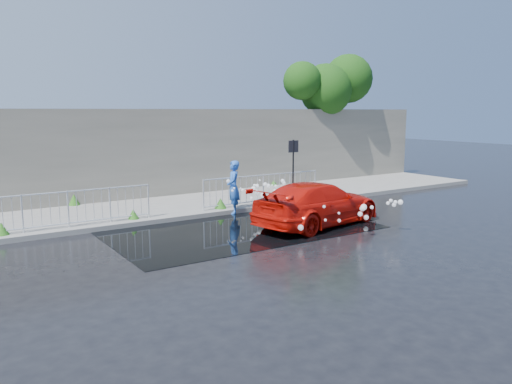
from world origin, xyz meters
TOP-DOWN VIEW (x-y plane):
  - ground at (0.00, 0.00)m, footprint 90.00×90.00m
  - pavement at (0.00, 5.00)m, footprint 30.00×4.00m
  - curb at (0.00, 3.00)m, footprint 30.00×0.25m
  - retaining_wall at (0.00, 7.20)m, footprint 30.00×0.60m
  - puddle at (0.50, 1.00)m, footprint 8.00×5.00m
  - sign_post at (4.20, 3.10)m, footprint 0.45×0.06m
  - tree at (9.85, 7.41)m, footprint 5.17×2.60m
  - railing_left at (-4.00, 3.35)m, footprint 5.05×0.05m
  - railing_right at (3.00, 3.35)m, footprint 5.05×0.05m
  - weeds at (-0.56, 4.52)m, footprint 12.17×3.93m
  - water_spray at (2.80, 1.03)m, footprint 3.35×5.63m
  - red_car at (2.79, 0.00)m, footprint 5.01×2.78m
  - person at (1.50, 3.00)m, footprint 0.72×0.81m

SIDE VIEW (x-z plane):
  - ground at x=0.00m, z-range 0.00..0.00m
  - puddle at x=0.50m, z-range 0.00..0.01m
  - pavement at x=0.00m, z-range 0.00..0.15m
  - curb at x=0.00m, z-range 0.00..0.16m
  - weeds at x=-0.56m, z-range 0.12..0.52m
  - red_car at x=2.79m, z-range 0.00..1.37m
  - water_spray at x=2.80m, z-range 0.19..1.25m
  - railing_left at x=-4.00m, z-range 0.19..1.29m
  - railing_right at x=3.00m, z-range 0.19..1.29m
  - person at x=1.50m, z-range 0.00..1.86m
  - sign_post at x=4.20m, z-range 0.47..2.97m
  - retaining_wall at x=0.00m, z-range 0.15..3.65m
  - tree at x=9.85m, z-range 1.64..8.08m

